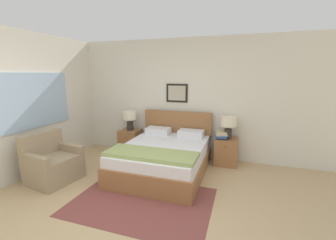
% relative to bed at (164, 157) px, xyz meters
% --- Properties ---
extents(ground_plane, '(16.00, 16.00, 0.00)m').
position_rel_bed_xyz_m(ground_plane, '(0.05, -1.64, -0.30)').
color(ground_plane, tan).
extents(wall_back, '(7.11, 0.09, 2.60)m').
position_rel_bed_xyz_m(wall_back, '(0.05, 1.04, 1.00)').
color(wall_back, silver).
rests_on(wall_back, ground_plane).
extents(wall_left, '(0.08, 5.05, 2.60)m').
position_rel_bed_xyz_m(wall_left, '(-2.33, -0.33, 1.01)').
color(wall_left, silver).
rests_on(wall_left, ground_plane).
extents(area_rug_main, '(2.01, 1.43, 0.01)m').
position_rel_bed_xyz_m(area_rug_main, '(0.04, -1.09, -0.29)').
color(area_rug_main, brown).
rests_on(area_rug_main, ground_plane).
extents(bed, '(1.53, 1.95, 1.03)m').
position_rel_bed_xyz_m(bed, '(0.00, 0.00, 0.00)').
color(bed, '#936038').
rests_on(bed, ground_plane).
extents(armchair, '(0.78, 0.85, 0.85)m').
position_rel_bed_xyz_m(armchair, '(-1.72, -0.96, -0.00)').
color(armchair, '#998466').
rests_on(armchair, ground_plane).
extents(nightstand_near_window, '(0.46, 0.45, 0.56)m').
position_rel_bed_xyz_m(nightstand_near_window, '(-1.10, 0.75, -0.02)').
color(nightstand_near_window, '#936038').
rests_on(nightstand_near_window, ground_plane).
extents(nightstand_by_door, '(0.46, 0.45, 0.56)m').
position_rel_bed_xyz_m(nightstand_by_door, '(1.10, 0.75, -0.02)').
color(nightstand_by_door, '#936038').
rests_on(nightstand_by_door, ground_plane).
extents(table_lamp_near_window, '(0.32, 0.32, 0.45)m').
position_rel_bed_xyz_m(table_lamp_near_window, '(-1.10, 0.75, 0.56)').
color(table_lamp_near_window, '#2D2823').
rests_on(table_lamp_near_window, nightstand_near_window).
extents(table_lamp_by_door, '(0.32, 0.32, 0.45)m').
position_rel_bed_xyz_m(table_lamp_by_door, '(1.12, 0.75, 0.56)').
color(table_lamp_by_door, '#2D2823').
rests_on(table_lamp_by_door, nightstand_by_door).
extents(book_thick_bottom, '(0.25, 0.28, 0.03)m').
position_rel_bed_xyz_m(book_thick_bottom, '(1.00, 0.71, 0.27)').
color(book_thick_bottom, '#232328').
rests_on(book_thick_bottom, nightstand_by_door).
extents(book_hardcover_middle, '(0.23, 0.26, 0.04)m').
position_rel_bed_xyz_m(book_hardcover_middle, '(1.00, 0.71, 0.31)').
color(book_hardcover_middle, '#335693').
rests_on(book_hardcover_middle, book_thick_bottom).
extents(book_novel_upper, '(0.25, 0.25, 0.03)m').
position_rel_bed_xyz_m(book_novel_upper, '(1.00, 0.71, 0.35)').
color(book_novel_upper, silver).
rests_on(book_novel_upper, book_hardcover_middle).
extents(book_slim_near_top, '(0.23, 0.30, 0.04)m').
position_rel_bed_xyz_m(book_slim_near_top, '(1.00, 0.71, 0.38)').
color(book_slim_near_top, beige).
rests_on(book_slim_near_top, book_novel_upper).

